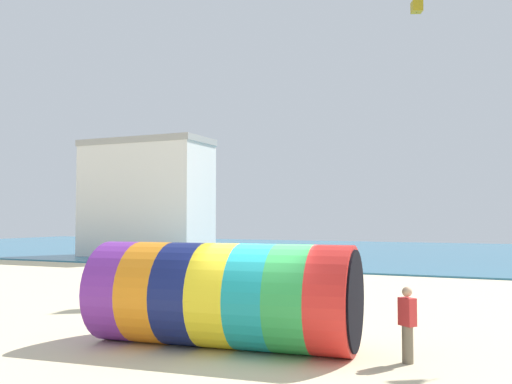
% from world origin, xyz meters
% --- Properties ---
extents(ground_plane, '(120.00, 120.00, 0.00)m').
position_xyz_m(ground_plane, '(0.00, 0.00, 0.00)').
color(ground_plane, beige).
extents(sea, '(120.00, 40.00, 0.10)m').
position_xyz_m(sea, '(0.00, 38.81, 0.05)').
color(sea, teal).
rests_on(sea, ground).
extents(giant_inflatable_tube, '(6.59, 3.04, 2.49)m').
position_xyz_m(giant_inflatable_tube, '(-1.04, 0.21, 1.24)').
color(giant_inflatable_tube, purple).
rests_on(giant_inflatable_tube, ground).
extents(kite_handler, '(0.42, 0.39, 1.62)m').
position_xyz_m(kite_handler, '(3.25, 0.45, 0.82)').
color(kite_handler, '#726651').
rests_on(kite_handler, ground).
extents(bystander_near_water, '(0.41, 0.32, 1.60)m').
position_xyz_m(bystander_near_water, '(-4.30, 13.48, 0.81)').
color(bystander_near_water, '#726651').
rests_on(bystander_near_water, ground).
extents(bystander_mid_beach, '(0.24, 0.37, 1.58)m').
position_xyz_m(bystander_mid_beach, '(-11.61, 10.77, 0.80)').
color(bystander_mid_beach, black).
rests_on(bystander_mid_beach, ground).
extents(promenade_building, '(10.16, 4.49, 9.16)m').
position_xyz_m(promenade_building, '(-20.46, 24.92, 4.59)').
color(promenade_building, silver).
rests_on(promenade_building, ground).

